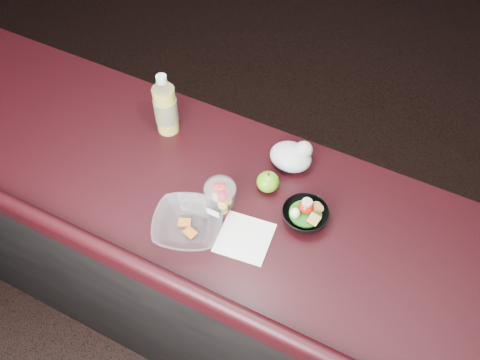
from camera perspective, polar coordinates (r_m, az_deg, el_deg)
name	(u,v)px	position (r m, az deg, el deg)	size (l,w,h in m)	color
room_shell	(119,37)	(1.03, -12.82, 14.65)	(8.00, 8.00, 8.00)	black
counter	(220,268)	(2.20, -2.18, -9.31)	(4.06, 0.71, 1.02)	black
lemonade_bottle	(166,108)	(1.90, -7.93, 7.60)	(0.08, 0.08, 0.25)	gold
fruit_cup	(220,197)	(1.66, -2.12, -1.81)	(0.10, 0.10, 0.14)	white
green_apple	(268,182)	(1.75, 3.00, -0.19)	(0.08, 0.08, 0.08)	#44830F
plastic_bag	(292,156)	(1.81, 5.61, 2.58)	(0.15, 0.12, 0.11)	silver
snack_bowl	(305,215)	(1.69, 6.94, -3.68)	(0.17, 0.17, 0.08)	black
takeout_bowl	(188,225)	(1.67, -5.57, -4.77)	(0.28, 0.28, 0.05)	silver
paper_napkin	(245,238)	(1.66, 0.50, -6.17)	(0.16, 0.16, 0.00)	white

